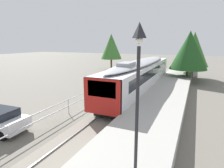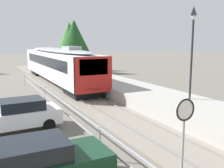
# 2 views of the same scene
# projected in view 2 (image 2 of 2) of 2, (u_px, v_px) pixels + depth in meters

# --- Properties ---
(ground_plane) EXTENTS (160.00, 160.00, 0.00)m
(ground_plane) POSITION_uv_depth(u_px,v_px,m) (47.00, 102.00, 18.35)
(ground_plane) COLOR #6B665B
(track_rails) EXTENTS (3.20, 60.00, 0.14)m
(track_rails) POSITION_uv_depth(u_px,v_px,m) (86.00, 98.00, 19.68)
(track_rails) COLOR gray
(track_rails) RESTS_ON ground
(commuter_train) EXTENTS (2.82, 19.76, 3.74)m
(commuter_train) POSITION_uv_depth(u_px,v_px,m) (57.00, 63.00, 26.50)
(commuter_train) COLOR silver
(commuter_train) RESTS_ON track_rails
(station_platform) EXTENTS (3.90, 60.00, 0.90)m
(station_platform) POSITION_uv_depth(u_px,v_px,m) (123.00, 89.00, 21.06)
(station_platform) COLOR #A8A59E
(station_platform) RESTS_ON ground
(platform_lamp_mid_platform) EXTENTS (0.34, 0.34, 5.35)m
(platform_lamp_mid_platform) POSITION_uv_depth(u_px,v_px,m) (193.00, 35.00, 14.76)
(platform_lamp_mid_platform) COLOR #232328
(platform_lamp_mid_platform) RESTS_ON station_platform
(speed_limit_sign) EXTENTS (0.61, 0.10, 2.81)m
(speed_limit_sign) POSITION_uv_depth(u_px,v_px,m) (184.00, 124.00, 6.79)
(speed_limit_sign) COLOR #9EA0A5
(speed_limit_sign) RESTS_ON ground
(carpark_fence) EXTENTS (0.06, 36.06, 1.25)m
(carpark_fence) POSITION_uv_depth(u_px,v_px,m) (100.00, 136.00, 9.26)
(carpark_fence) COLOR #9EA0A5
(carpark_fence) RESTS_ON ground
(parked_hatchback_dark_green) EXTENTS (4.02, 1.80, 1.53)m
(parked_hatchback_dark_green) POSITION_uv_depth(u_px,v_px,m) (39.00, 165.00, 7.33)
(parked_hatchback_dark_green) COLOR #143823
(parked_hatchback_dark_green) RESTS_ON ground
(parked_hatchback_white) EXTENTS (4.08, 1.96, 1.53)m
(parked_hatchback_white) POSITION_uv_depth(u_px,v_px,m) (18.00, 115.00, 12.38)
(parked_hatchback_white) COLOR white
(parked_hatchback_white) RESTS_ON ground
(tree_behind_station_far) EXTENTS (5.14, 5.14, 7.23)m
(tree_behind_station_far) POSITION_uv_depth(u_px,v_px,m) (74.00, 40.00, 35.34)
(tree_behind_station_far) COLOR brown
(tree_behind_station_far) RESTS_ON ground
(tree_distant_left) EXTENTS (4.53, 4.53, 7.24)m
(tree_distant_left) POSITION_uv_depth(u_px,v_px,m) (69.00, 40.00, 38.89)
(tree_distant_left) COLOR brown
(tree_distant_left) RESTS_ON ground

